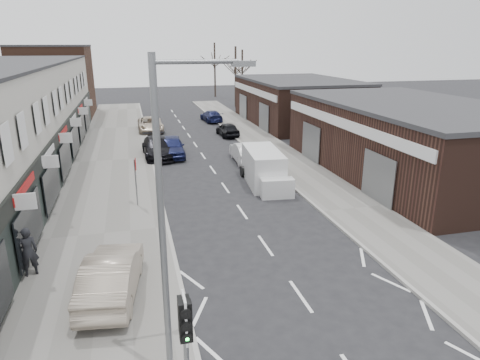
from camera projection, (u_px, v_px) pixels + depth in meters
ground at (326, 332)px, 12.84m from camera, size 160.00×160.00×0.00m
pavement_left at (113, 161)px, 31.54m from camera, size 5.50×64.00×0.12m
pavement_right at (273, 151)px, 34.49m from camera, size 3.50×64.00×0.12m
brick_block_far at (55, 82)px, 49.98m from camera, size 8.00×10.00×8.00m
right_unit_near at (411, 140)px, 28.04m from camera, size 10.00×18.00×4.50m
right_unit_far at (297, 102)px, 46.50m from camera, size 10.00×16.00×4.50m
tree_far_a at (236, 107)px, 59.28m from camera, size 3.60×3.60×8.00m
tree_far_b at (242, 101)px, 65.40m from camera, size 3.60×3.60×7.50m
tree_far_c at (215, 97)px, 70.23m from camera, size 3.60×3.60×8.50m
traffic_light at (185, 329)px, 9.21m from camera, size 0.28×0.60×3.10m
street_lamp at (169, 214)px, 9.63m from camera, size 2.23×0.22×8.00m
warning_sign at (136, 167)px, 22.03m from camera, size 0.12×0.80×2.70m
white_van at (264, 168)px, 26.15m from camera, size 2.35×5.60×2.12m
sedan_on_pavement at (112, 275)px, 14.34m from camera, size 2.23×4.80×1.52m
pedestrian at (28, 252)px, 15.54m from camera, size 0.80×0.65×1.88m
parked_car_left_a at (172, 146)px, 32.73m from camera, size 2.03×4.65×1.56m
parked_car_left_b at (158, 147)px, 32.54m from camera, size 2.32×5.31×1.52m
parked_car_left_c at (150, 124)px, 42.13m from camera, size 2.36×5.09×1.41m
parked_car_right_a at (245, 152)px, 31.26m from camera, size 1.71×4.47×1.45m
parked_car_right_b at (228, 129)px, 40.06m from camera, size 1.74×3.85×1.28m
parked_car_right_c at (211, 116)px, 47.61m from camera, size 2.10×4.42×1.24m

